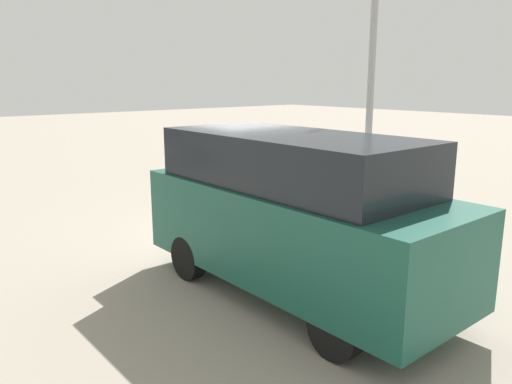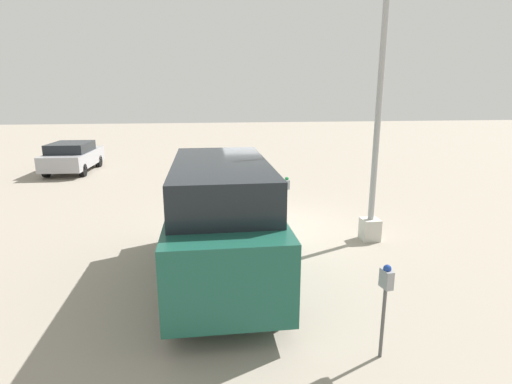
{
  "view_description": "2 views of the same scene",
  "coord_description": "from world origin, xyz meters",
  "px_view_note": "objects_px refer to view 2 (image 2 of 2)",
  "views": [
    {
      "loc": [
        7.85,
        -6.28,
        3.1
      ],
      "look_at": [
        0.23,
        0.1,
        0.87
      ],
      "focal_mm": 35.0,
      "sensor_mm": 36.0,
      "label": 1
    },
    {
      "loc": [
        10.37,
        -1.72,
        3.66
      ],
      "look_at": [
        0.44,
        -0.43,
        1.15
      ],
      "focal_mm": 28.0,
      "sensor_mm": 36.0,
      "label": 2
    }
  ],
  "objects_px": {
    "parking_meter_far": "(386,290)",
    "lamp_post": "(375,158)",
    "car_distant": "(73,156)",
    "parked_van": "(222,218)",
    "parking_meter_near": "(287,190)"
  },
  "relations": [
    {
      "from": "parking_meter_far",
      "to": "lamp_post",
      "type": "relative_size",
      "value": 0.21
    },
    {
      "from": "parking_meter_far",
      "to": "car_distant",
      "type": "bearing_deg",
      "value": -158.31
    },
    {
      "from": "lamp_post",
      "to": "car_distant",
      "type": "height_order",
      "value": "lamp_post"
    },
    {
      "from": "parking_meter_far",
      "to": "parked_van",
      "type": "distance_m",
      "value": 3.5
    },
    {
      "from": "parking_meter_far",
      "to": "lamp_post",
      "type": "height_order",
      "value": "lamp_post"
    },
    {
      "from": "parking_meter_near",
      "to": "parking_meter_far",
      "type": "xyz_separation_m",
      "value": [
        5.78,
        0.18,
        -0.0
      ]
    },
    {
      "from": "parked_van",
      "to": "parking_meter_near",
      "type": "bearing_deg",
      "value": 147.35
    },
    {
      "from": "parking_meter_near",
      "to": "car_distant",
      "type": "xyz_separation_m",
      "value": [
        -9.07,
        -8.36,
        -0.3
      ]
    },
    {
      "from": "parking_meter_far",
      "to": "parked_van",
      "type": "bearing_deg",
      "value": -151.33
    },
    {
      "from": "lamp_post",
      "to": "parking_meter_far",
      "type": "bearing_deg",
      "value": -21.05
    },
    {
      "from": "parking_meter_near",
      "to": "car_distant",
      "type": "relative_size",
      "value": 0.35
    },
    {
      "from": "lamp_post",
      "to": "parked_van",
      "type": "bearing_deg",
      "value": -66.3
    },
    {
      "from": "parking_meter_near",
      "to": "car_distant",
      "type": "bearing_deg",
      "value": -145.54
    },
    {
      "from": "parking_meter_far",
      "to": "car_distant",
      "type": "distance_m",
      "value": 17.14
    },
    {
      "from": "parking_meter_near",
      "to": "parked_van",
      "type": "relative_size",
      "value": 0.29
    }
  ]
}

